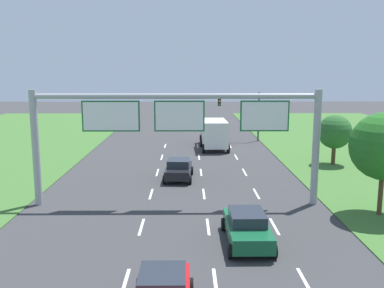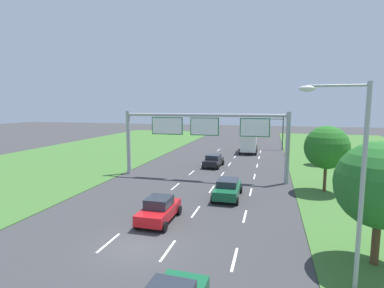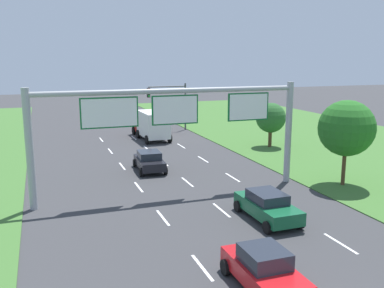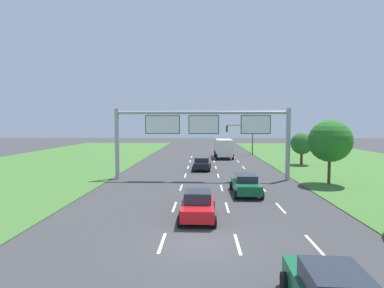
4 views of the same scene
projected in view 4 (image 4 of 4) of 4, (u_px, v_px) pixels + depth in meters
The scene contains 12 objects.
ground_plane at pixel (200, 243), 13.84m from camera, with size 200.00×200.00×0.00m, color #38383A.
lane_dashes_inner_left at pixel (178, 196), 22.88m from camera, with size 0.14×56.40×0.01m.
lane_dashes_inner_right at pixel (224, 196), 22.75m from camera, with size 0.14×56.40×0.01m.
lane_dashes_slip at pixel (270, 197), 22.62m from camera, with size 0.14×56.40×0.01m.
car_near_red at pixel (198, 205), 17.44m from camera, with size 2.08×4.06×1.62m.
car_lead_silver at pixel (246, 184), 23.48m from camera, with size 2.16×4.44×1.55m.
car_mid_lane at pixel (202, 163), 35.65m from camera, with size 2.25×4.07×1.51m.
box_truck at pixel (223, 148), 48.27m from camera, with size 2.82×7.16×3.02m.
sign_gantry at pixel (203, 130), 29.26m from camera, with size 17.24×0.44×7.00m.
traffic_light_mast at pixel (241, 133), 52.27m from camera, with size 4.76×0.49×5.60m.
roadside_tree_mid at pixel (330, 141), 26.75m from camera, with size 3.76×3.76×5.86m.
roadside_tree_far at pixel (302, 144), 39.64m from camera, with size 2.88×2.88×4.34m.
Camera 4 is at (0.15, -13.50, 5.54)m, focal length 28.00 mm.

